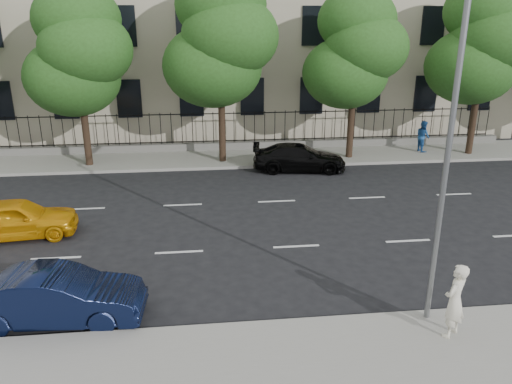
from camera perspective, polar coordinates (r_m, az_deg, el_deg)
ground at (r=15.16m, az=6.42°, el=-10.25°), size 120.00×120.00×0.00m
near_sidewalk at (r=11.92m, az=10.84°, el=-19.31°), size 60.00×4.00×0.15m
far_sidewalk at (r=28.00m, az=0.21°, el=4.04°), size 60.00×4.00×0.15m
lane_markings at (r=19.34m, az=3.37°, el=-3.36°), size 49.60×4.62×0.01m
iron_fence at (r=29.49m, az=-0.17°, el=5.97°), size 30.00×0.50×2.20m
street_light at (r=12.62m, az=20.35°, el=7.62°), size 0.25×3.32×8.05m
tree_b at (r=26.88m, az=-19.63°, el=14.81°), size 5.53×5.12×8.97m
tree_c at (r=26.24m, az=-4.06°, el=16.99°), size 5.89×5.50×9.80m
tree_d at (r=27.48m, az=11.29°, el=15.59°), size 5.34×4.94×8.84m
tree_e at (r=30.29m, az=24.55°, el=15.28°), size 5.71×5.31×9.46m
yellow_taxi at (r=19.67m, az=-25.77°, el=-2.74°), size 4.34×2.12×1.42m
navy_sedan at (r=13.96m, az=-21.75°, el=-11.03°), size 4.42×1.75×1.43m
black_sedan at (r=25.65m, az=4.96°, el=3.95°), size 4.94×2.52×1.37m
woman_near at (r=12.99m, az=21.76°, el=-11.47°), size 0.82×0.78×1.90m
pedestrian_far at (r=30.27m, az=18.54°, el=6.08°), size 0.78×0.94×1.78m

